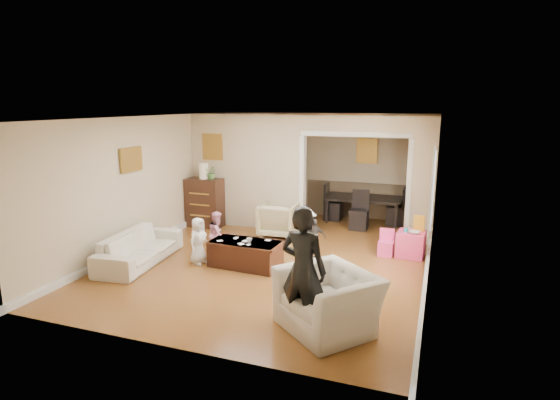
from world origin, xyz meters
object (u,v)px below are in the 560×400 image
at_px(dresser, 205,203).
at_px(coffee_table, 245,254).
at_px(sofa, 140,248).
at_px(cyan_cup, 406,230).
at_px(dining_table, 364,210).
at_px(child_kneel_b, 218,234).
at_px(child_toddler, 314,239).
at_px(table_lamp, 204,171).
at_px(armchair_back, 279,220).
at_px(armchair_front, 328,301).
at_px(adult_person, 303,270).
at_px(coffee_cup, 249,240).
at_px(play_table, 411,244).
at_px(child_kneel_a, 199,241).

height_order(dresser, coffee_table, dresser).
relative_size(sofa, cyan_cup, 24.30).
xyz_separation_m(dining_table, child_kneel_b, (-2.17, -3.43, 0.12)).
bearing_deg(child_toddler, dresser, -60.80).
bearing_deg(table_lamp, dining_table, 24.88).
height_order(armchair_back, cyan_cup, armchair_back).
distance_m(dresser, cyan_cup, 4.65).
distance_m(table_lamp, child_toddler, 3.45).
relative_size(child_kneel_b, child_toddler, 1.09).
bearing_deg(table_lamp, cyan_cup, -7.91).
bearing_deg(cyan_cup, child_kneel_b, -160.33).
height_order(armchair_front, child_kneel_b, child_kneel_b).
bearing_deg(adult_person, coffee_cup, -40.60).
bearing_deg(child_toddler, coffee_table, -0.80).
bearing_deg(child_kneel_b, cyan_cup, -86.67).
bearing_deg(table_lamp, sofa, -87.81).
height_order(table_lamp, play_table, table_lamp).
distance_m(armchair_back, armchair_front, 4.20).
height_order(dining_table, child_toddler, child_toddler).
bearing_deg(armchair_back, coffee_table, 89.41).
bearing_deg(adult_person, play_table, -97.85).
bearing_deg(child_toddler, play_table, 168.86).
bearing_deg(cyan_cup, adult_person, -106.18).
bearing_deg(table_lamp, coffee_table, -47.07).
height_order(dining_table, adult_person, adult_person).
bearing_deg(table_lamp, coffee_cup, -46.32).
distance_m(armchair_front, table_lamp, 5.56).
bearing_deg(child_kneel_a, coffee_cup, -70.33).
relative_size(dresser, adult_person, 0.69).
xyz_separation_m(coffee_table, child_kneel_a, (-0.85, -0.15, 0.20)).
bearing_deg(dining_table, child_kneel_b, -120.53).
bearing_deg(adult_person, table_lamp, -38.43).
relative_size(dresser, dining_table, 0.63).
bearing_deg(coffee_table, armchair_back, 92.63).
bearing_deg(coffee_table, child_kneel_a, -169.99).
distance_m(play_table, child_kneel_b, 3.65).
distance_m(table_lamp, cyan_cup, 4.72).
xyz_separation_m(armchair_back, dresser, (-1.89, 0.15, 0.21)).
relative_size(play_table, child_kneel_a, 0.59).
height_order(play_table, adult_person, adult_person).
bearing_deg(dining_table, table_lamp, -153.34).
bearing_deg(cyan_cup, child_toddler, -154.89).
relative_size(sofa, play_table, 3.89).
relative_size(dresser, cyan_cup, 14.16).
xyz_separation_m(sofa, adult_person, (3.52, -1.43, 0.54)).
distance_m(adult_person, child_kneel_b, 3.24).
height_order(armchair_back, child_kneel_a, child_kneel_a).
xyz_separation_m(sofa, armchair_front, (3.80, -1.24, 0.09)).
relative_size(armchair_back, table_lamp, 2.20).
distance_m(coffee_cup, child_kneel_b, 0.88).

